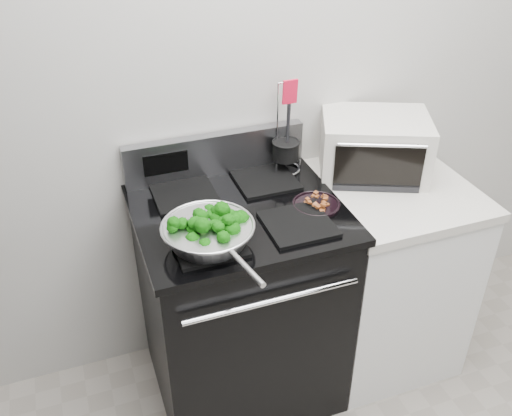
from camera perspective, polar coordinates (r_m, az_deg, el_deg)
name	(u,v)px	position (r m, az deg, el deg)	size (l,w,h in m)	color
back_wall	(281,70)	(2.37, 2.54, 13.60)	(4.00, 0.02, 2.70)	beige
gas_range	(241,301)	(2.45, -1.55, -9.24)	(0.79, 0.69, 1.13)	black
counter	(382,271)	(2.71, 12.44, -6.16)	(0.62, 0.68, 0.92)	white
skillet	(208,233)	(1.96, -4.78, -2.47)	(0.33, 0.51, 0.07)	silver
broccoli_pile	(208,228)	(1.95, -4.84, -1.98)	(0.26, 0.26, 0.09)	black
bacon_plate	(316,202)	(2.19, 6.04, 0.58)	(0.18, 0.18, 0.04)	black
utensil_holder	(285,155)	(2.40, 2.96, 5.30)	(0.13, 0.13, 0.40)	silver
toaster_oven	(374,146)	(2.47, 11.73, 6.12)	(0.53, 0.48, 0.25)	beige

